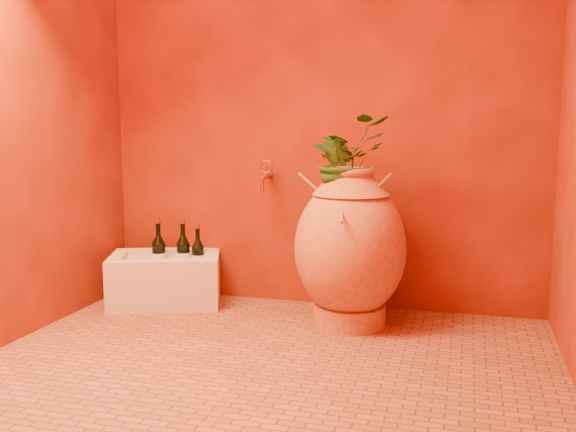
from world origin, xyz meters
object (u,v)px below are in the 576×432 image
(amphora, at_px, (350,247))
(wall_tap, at_px, (265,175))
(wine_bottle_b, at_px, (159,255))
(wine_bottle_c, at_px, (198,257))
(stone_basin, at_px, (165,280))
(wine_bottle_a, at_px, (183,255))

(amphora, bearing_deg, wall_tap, 154.30)
(amphora, height_order, wall_tap, wall_tap)
(wine_bottle_b, height_order, wine_bottle_c, wine_bottle_b)
(stone_basin, height_order, wine_bottle_c, wine_bottle_c)
(wine_bottle_a, bearing_deg, wine_bottle_c, 10.12)
(amphora, height_order, wine_bottle_c, amphora)
(amphora, distance_m, wine_bottle_b, 1.15)
(stone_basin, bearing_deg, amphora, -5.22)
(stone_basin, bearing_deg, wine_bottle_a, 39.98)
(amphora, bearing_deg, wine_bottle_b, 174.33)
(stone_basin, height_order, wall_tap, wall_tap)
(amphora, bearing_deg, stone_basin, 174.78)
(stone_basin, bearing_deg, wine_bottle_b, 163.41)
(wine_bottle_a, relative_size, wall_tap, 1.81)
(amphora, relative_size, wall_tap, 4.49)
(wine_bottle_a, height_order, wine_bottle_b, wine_bottle_b)
(amphora, distance_m, stone_basin, 1.13)
(wine_bottle_c, distance_m, wall_tap, 0.62)
(wine_bottle_a, bearing_deg, stone_basin, -140.02)
(wine_bottle_b, bearing_deg, stone_basin, -16.59)
(wine_bottle_c, height_order, wall_tap, wall_tap)
(stone_basin, height_order, wine_bottle_b, wine_bottle_b)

